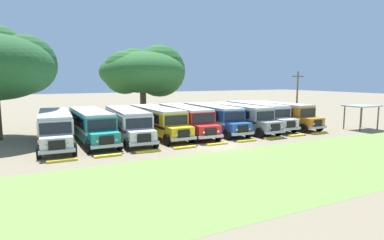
{
  "coord_description": "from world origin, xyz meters",
  "views": [
    {
      "loc": [
        -14.02,
        -22.72,
        5.61
      ],
      "look_at": [
        0.0,
        4.93,
        1.6
      ],
      "focal_mm": 29.55,
      "sensor_mm": 36.0,
      "label": 1
    }
  ],
  "objects_px": {
    "parked_bus_slot_6": "(239,116)",
    "parked_bus_slot_8": "(279,113)",
    "parked_bus_slot_3": "(157,120)",
    "broad_shade_tree": "(144,72)",
    "parked_bus_slot_1": "(91,124)",
    "utility_pole": "(297,96)",
    "parked_bus_slot_0": "(55,127)",
    "waiting_shelter": "(362,108)",
    "parked_bus_slot_7": "(257,114)",
    "parked_bus_slot_4": "(185,118)",
    "parked_bus_slot_2": "(128,122)",
    "parked_bus_slot_5": "(213,117)"
  },
  "relations": [
    {
      "from": "parked_bus_slot_6",
      "to": "parked_bus_slot_8",
      "type": "bearing_deg",
      "value": 89.77
    },
    {
      "from": "parked_bus_slot_3",
      "to": "broad_shade_tree",
      "type": "relative_size",
      "value": 0.87
    },
    {
      "from": "parked_bus_slot_8",
      "to": "broad_shade_tree",
      "type": "xyz_separation_m",
      "value": [
        -12.1,
        14.13,
        5.09
      ]
    },
    {
      "from": "parked_bus_slot_1",
      "to": "utility_pole",
      "type": "height_order",
      "value": "utility_pole"
    },
    {
      "from": "parked_bus_slot_0",
      "to": "parked_bus_slot_8",
      "type": "distance_m",
      "value": 24.69
    },
    {
      "from": "waiting_shelter",
      "to": "parked_bus_slot_6",
      "type": "bearing_deg",
      "value": 155.4
    },
    {
      "from": "parked_bus_slot_3",
      "to": "utility_pole",
      "type": "relative_size",
      "value": 1.66
    },
    {
      "from": "parked_bus_slot_7",
      "to": "parked_bus_slot_6",
      "type": "bearing_deg",
      "value": -72.99
    },
    {
      "from": "parked_bus_slot_0",
      "to": "waiting_shelter",
      "type": "distance_m",
      "value": 31.91
    },
    {
      "from": "parked_bus_slot_4",
      "to": "parked_bus_slot_8",
      "type": "xyz_separation_m",
      "value": [
        12.27,
        -0.43,
        0.0
      ]
    },
    {
      "from": "parked_bus_slot_1",
      "to": "utility_pole",
      "type": "bearing_deg",
      "value": 87.32
    },
    {
      "from": "parked_bus_slot_3",
      "to": "utility_pole",
      "type": "distance_m",
      "value": 18.27
    },
    {
      "from": "waiting_shelter",
      "to": "parked_bus_slot_1",
      "type": "bearing_deg",
      "value": 166.83
    },
    {
      "from": "parked_bus_slot_8",
      "to": "utility_pole",
      "type": "distance_m",
      "value": 3.45
    },
    {
      "from": "parked_bus_slot_2",
      "to": "waiting_shelter",
      "type": "distance_m",
      "value": 25.76
    },
    {
      "from": "parked_bus_slot_0",
      "to": "parked_bus_slot_7",
      "type": "bearing_deg",
      "value": 93.49
    },
    {
      "from": "parked_bus_slot_2",
      "to": "parked_bus_slot_7",
      "type": "bearing_deg",
      "value": 94.37
    },
    {
      "from": "broad_shade_tree",
      "to": "waiting_shelter",
      "type": "relative_size",
      "value": 3.47
    },
    {
      "from": "parked_bus_slot_4",
      "to": "utility_pole",
      "type": "height_order",
      "value": "utility_pole"
    },
    {
      "from": "parked_bus_slot_0",
      "to": "parked_bus_slot_1",
      "type": "height_order",
      "value": "same"
    },
    {
      "from": "parked_bus_slot_3",
      "to": "parked_bus_slot_8",
      "type": "relative_size",
      "value": 1.0
    },
    {
      "from": "parked_bus_slot_4",
      "to": "parked_bus_slot_6",
      "type": "xyz_separation_m",
      "value": [
        6.22,
        -0.65,
        0.0
      ]
    },
    {
      "from": "parked_bus_slot_4",
      "to": "parked_bus_slot_6",
      "type": "relative_size",
      "value": 1.0
    },
    {
      "from": "parked_bus_slot_4",
      "to": "parked_bus_slot_6",
      "type": "distance_m",
      "value": 6.25
    },
    {
      "from": "parked_bus_slot_2",
      "to": "utility_pole",
      "type": "height_order",
      "value": "utility_pole"
    },
    {
      "from": "parked_bus_slot_0",
      "to": "parked_bus_slot_6",
      "type": "height_order",
      "value": "same"
    },
    {
      "from": "parked_bus_slot_2",
      "to": "broad_shade_tree",
      "type": "bearing_deg",
      "value": 158.37
    },
    {
      "from": "parked_bus_slot_1",
      "to": "parked_bus_slot_8",
      "type": "distance_m",
      "value": 21.65
    },
    {
      "from": "parked_bus_slot_6",
      "to": "parked_bus_slot_7",
      "type": "height_order",
      "value": "same"
    },
    {
      "from": "parked_bus_slot_0",
      "to": "broad_shade_tree",
      "type": "distance_m",
      "value": 19.34
    },
    {
      "from": "parked_bus_slot_6",
      "to": "utility_pole",
      "type": "xyz_separation_m",
      "value": [
        8.9,
        0.28,
        1.94
      ]
    },
    {
      "from": "parked_bus_slot_2",
      "to": "parked_bus_slot_5",
      "type": "height_order",
      "value": "same"
    },
    {
      "from": "parked_bus_slot_3",
      "to": "parked_bus_slot_7",
      "type": "height_order",
      "value": "same"
    },
    {
      "from": "parked_bus_slot_8",
      "to": "parked_bus_slot_2",
      "type": "bearing_deg",
      "value": -91.82
    },
    {
      "from": "parked_bus_slot_6",
      "to": "broad_shade_tree",
      "type": "height_order",
      "value": "broad_shade_tree"
    },
    {
      "from": "parked_bus_slot_6",
      "to": "parked_bus_slot_3",
      "type": "bearing_deg",
      "value": -97.31
    },
    {
      "from": "parked_bus_slot_7",
      "to": "waiting_shelter",
      "type": "xyz_separation_m",
      "value": [
        9.34,
        -6.62,
        0.87
      ]
    },
    {
      "from": "parked_bus_slot_3",
      "to": "parked_bus_slot_6",
      "type": "distance_m",
      "value": 9.3
    },
    {
      "from": "parked_bus_slot_5",
      "to": "broad_shade_tree",
      "type": "height_order",
      "value": "broad_shade_tree"
    },
    {
      "from": "parked_bus_slot_0",
      "to": "parked_bus_slot_1",
      "type": "distance_m",
      "value": 3.06
    },
    {
      "from": "parked_bus_slot_2",
      "to": "parked_bus_slot_5",
      "type": "relative_size",
      "value": 1.0
    },
    {
      "from": "parked_bus_slot_8",
      "to": "parked_bus_slot_3",
      "type": "bearing_deg",
      "value": -93.46
    },
    {
      "from": "utility_pole",
      "to": "waiting_shelter",
      "type": "bearing_deg",
      "value": -58.47
    },
    {
      "from": "parked_bus_slot_3",
      "to": "waiting_shelter",
      "type": "height_order",
      "value": "parked_bus_slot_3"
    },
    {
      "from": "parked_bus_slot_1",
      "to": "parked_bus_slot_5",
      "type": "bearing_deg",
      "value": 87.82
    },
    {
      "from": "parked_bus_slot_5",
      "to": "parked_bus_slot_8",
      "type": "relative_size",
      "value": 1.0
    },
    {
      "from": "parked_bus_slot_2",
      "to": "parked_bus_slot_8",
      "type": "relative_size",
      "value": 1.0
    },
    {
      "from": "utility_pole",
      "to": "parked_bus_slot_3",
      "type": "bearing_deg",
      "value": 178.32
    },
    {
      "from": "parked_bus_slot_1",
      "to": "broad_shade_tree",
      "type": "relative_size",
      "value": 0.87
    },
    {
      "from": "parked_bus_slot_2",
      "to": "utility_pole",
      "type": "bearing_deg",
      "value": 92.43
    }
  ]
}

